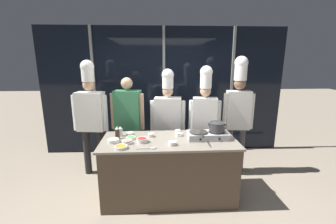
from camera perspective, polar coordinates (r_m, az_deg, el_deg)
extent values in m
plane|color=gray|center=(3.68, 0.24, -20.40)|extent=(24.00, 24.00, 0.00)
cube|color=black|center=(4.88, -1.04, 5.19)|extent=(5.19, 0.04, 2.70)
cube|color=gray|center=(5.00, -18.17, 4.72)|extent=(0.05, 0.05, 2.70)
cube|color=gray|center=(4.84, -1.02, 5.11)|extent=(0.05, 0.05, 2.70)
cube|color=gray|center=(5.11, 15.76, 5.06)|extent=(0.05, 0.05, 2.70)
cube|color=#4C3D2D|center=(3.45, 0.25, -14.33)|extent=(1.88, 0.81, 0.88)
cube|color=gray|center=(3.27, 0.25, -7.26)|extent=(1.94, 0.85, 0.03)
cube|color=#B2B5BA|center=(3.34, 9.99, -5.86)|extent=(0.58, 0.30, 0.09)
cylinder|color=black|center=(3.30, 7.76, -5.09)|extent=(0.23, 0.23, 0.01)
cylinder|color=black|center=(3.17, 8.28, -6.90)|extent=(0.03, 0.01, 0.03)
cylinder|color=black|center=(3.36, 12.25, -4.94)|extent=(0.23, 0.23, 0.01)
cylinder|color=black|center=(3.23, 12.96, -6.70)|extent=(0.03, 0.01, 0.03)
cylinder|color=#38332D|center=(3.30, 7.77, -4.92)|extent=(0.26, 0.26, 0.01)
cone|color=#38332D|center=(3.29, 7.78, -4.57)|extent=(0.27, 0.27, 0.05)
cylinder|color=black|center=(3.07, 8.60, -5.70)|extent=(0.02, 0.21, 0.02)
cylinder|color=#333335|center=(3.34, 12.31, -3.77)|extent=(0.22, 0.22, 0.13)
torus|color=#333335|center=(3.32, 12.37, -2.69)|extent=(0.23, 0.23, 0.01)
torus|color=#333335|center=(3.30, 10.30, -3.13)|extent=(0.01, 0.05, 0.05)
torus|color=#333335|center=(3.36, 14.36, -3.02)|extent=(0.01, 0.05, 0.05)
cylinder|color=white|center=(3.46, -11.98, -5.05)|extent=(0.06, 0.06, 0.12)
cone|color=white|center=(3.44, -12.04, -3.85)|extent=(0.05, 0.05, 0.03)
cylinder|color=#332319|center=(3.35, -12.74, -5.45)|extent=(0.07, 0.07, 0.15)
cone|color=white|center=(3.32, -12.82, -3.90)|extent=(0.06, 0.06, 0.04)
cylinder|color=white|center=(3.38, -4.40, -5.88)|extent=(0.09, 0.09, 0.05)
torus|color=white|center=(3.37, -4.41, -5.50)|extent=(0.09, 0.09, 0.01)
cylinder|color=silver|center=(3.38, -4.41, -5.68)|extent=(0.08, 0.08, 0.03)
cylinder|color=white|center=(3.06, 1.10, -7.98)|extent=(0.11, 0.11, 0.05)
torus|color=white|center=(3.05, 1.10, -7.58)|extent=(0.11, 0.11, 0.01)
cylinder|color=silver|center=(3.05, 1.10, -7.77)|extent=(0.09, 0.09, 0.03)
cylinder|color=white|center=(3.01, -11.87, -8.77)|extent=(0.17, 0.17, 0.03)
torus|color=white|center=(3.00, -11.88, -8.48)|extent=(0.17, 0.17, 0.01)
cylinder|color=orange|center=(3.01, -11.87, -8.60)|extent=(0.14, 0.14, 0.02)
cylinder|color=white|center=(3.24, -13.74, -7.11)|extent=(0.16, 0.16, 0.05)
torus|color=white|center=(3.23, -13.76, -6.72)|extent=(0.16, 0.16, 0.01)
cylinder|color=beige|center=(3.24, -13.75, -6.90)|extent=(0.13, 0.13, 0.03)
cylinder|color=white|center=(3.32, -9.42, -6.52)|extent=(0.13, 0.13, 0.03)
torus|color=white|center=(3.32, -9.43, -6.26)|extent=(0.14, 0.14, 0.01)
cylinder|color=#4C9E47|center=(3.32, -9.43, -6.37)|extent=(0.11, 0.11, 0.02)
cylinder|color=white|center=(3.50, -9.70, -5.44)|extent=(0.11, 0.11, 0.04)
torus|color=white|center=(3.50, -9.71, -5.15)|extent=(0.11, 0.11, 0.01)
cylinder|color=#E0C689|center=(3.50, -9.71, -5.28)|extent=(0.09, 0.09, 0.02)
cylinder|color=white|center=(3.59, 2.51, -4.84)|extent=(0.09, 0.09, 0.03)
torus|color=white|center=(3.58, 2.52, -4.60)|extent=(0.10, 0.10, 0.01)
cylinder|color=beige|center=(3.59, 2.51, -4.70)|extent=(0.08, 0.08, 0.02)
cylinder|color=white|center=(3.17, -6.60, -7.16)|extent=(0.15, 0.15, 0.05)
torus|color=white|center=(3.16, -6.61, -6.69)|extent=(0.16, 0.16, 0.01)
cylinder|color=red|center=(3.17, -6.60, -6.92)|extent=(0.13, 0.13, 0.03)
cylinder|color=white|center=(3.42, 2.70, -5.68)|extent=(0.11, 0.11, 0.04)
torus|color=white|center=(3.41, 2.70, -5.34)|extent=(0.11, 0.11, 0.01)
cylinder|color=#EAA893|center=(3.41, 2.70, -5.49)|extent=(0.09, 0.09, 0.02)
cylinder|color=white|center=(3.16, -10.40, -7.45)|extent=(0.14, 0.14, 0.05)
torus|color=white|center=(3.15, -10.42, -7.03)|extent=(0.14, 0.14, 0.01)
cylinder|color=#9E896B|center=(3.16, -10.41, -7.22)|extent=(0.11, 0.11, 0.03)
cube|color=#B2B5BA|center=(2.95, -6.28, -9.21)|extent=(0.17, 0.02, 0.01)
ellipsoid|color=#B2B5BA|center=(2.95, -3.77, -9.09)|extent=(0.08, 0.05, 0.02)
cylinder|color=#232326|center=(4.26, -16.64, -9.72)|extent=(0.12, 0.12, 0.83)
cylinder|color=#232326|center=(4.35, -19.84, -9.47)|extent=(0.12, 0.12, 0.83)
cube|color=white|center=(4.08, -19.02, 0.15)|extent=(0.49, 0.29, 0.67)
cylinder|color=white|center=(3.96, -15.72, -0.29)|extent=(0.09, 0.09, 0.62)
cylinder|color=white|center=(4.16, -22.49, -0.18)|extent=(0.09, 0.09, 0.62)
sphere|color=tan|center=(4.01, -19.51, 6.54)|extent=(0.20, 0.20, 0.20)
cylinder|color=white|center=(3.99, -19.71, 9.04)|extent=(0.21, 0.21, 0.24)
sphere|color=white|center=(3.99, -19.85, 10.77)|extent=(0.22, 0.22, 0.22)
cylinder|color=#4C4C51|center=(4.17, -8.09, -9.72)|extent=(0.12, 0.12, 0.84)
cylinder|color=#4C4C51|center=(4.24, -11.36, -9.47)|extent=(0.12, 0.12, 0.84)
cube|color=#33754C|center=(3.97, -10.17, 0.53)|extent=(0.48, 0.31, 0.68)
cylinder|color=tan|center=(3.87, -6.75, 0.06)|extent=(0.09, 0.09, 0.62)
cylinder|color=tan|center=(4.02, -13.73, 0.26)|extent=(0.09, 0.09, 0.62)
sphere|color=tan|center=(3.90, -10.45, 7.19)|extent=(0.20, 0.20, 0.20)
cylinder|color=#232326|center=(4.19, 1.72, -10.00)|extent=(0.12, 0.12, 0.77)
cylinder|color=#232326|center=(4.20, -1.82, -9.91)|extent=(0.12, 0.12, 0.77)
cube|color=white|center=(3.97, -0.06, -0.76)|extent=(0.49, 0.30, 0.62)
cylinder|color=white|center=(3.94, 3.71, -1.25)|extent=(0.09, 0.09, 0.57)
cylinder|color=white|center=(3.97, -3.85, -1.14)|extent=(0.09, 0.09, 0.57)
sphere|color=tan|center=(3.89, -0.06, 5.30)|extent=(0.18, 0.18, 0.18)
cylinder|color=white|center=(3.87, -0.06, 7.72)|extent=(0.19, 0.19, 0.23)
sphere|color=white|center=(3.86, -0.06, 9.41)|extent=(0.21, 0.21, 0.21)
cylinder|color=#232326|center=(4.18, 10.50, -10.26)|extent=(0.11, 0.11, 0.77)
cylinder|color=#232326|center=(4.16, 7.33, -10.21)|extent=(0.11, 0.11, 0.77)
cube|color=white|center=(3.94, 9.28, -0.90)|extent=(0.44, 0.28, 0.62)
cylinder|color=white|center=(3.94, 12.67, -1.33)|extent=(0.08, 0.08, 0.57)
cylinder|color=white|center=(3.91, 5.90, -1.17)|extent=(0.08, 0.08, 0.57)
sphere|color=tan|center=(3.86, 9.52, 5.26)|extent=(0.18, 0.18, 0.18)
cylinder|color=white|center=(3.84, 9.62, 8.00)|extent=(0.19, 0.19, 0.27)
sphere|color=white|center=(3.83, 9.70, 10.00)|extent=(0.21, 0.21, 0.21)
cylinder|color=#4C4C51|center=(4.36, 18.08, -9.24)|extent=(0.10, 0.10, 0.83)
cylinder|color=#4C4C51|center=(4.31, 15.20, -9.33)|extent=(0.10, 0.10, 0.83)
cube|color=white|center=(4.11, 17.34, 0.48)|extent=(0.42, 0.25, 0.67)
cylinder|color=white|center=(4.15, 20.45, 0.16)|extent=(0.08, 0.08, 0.62)
cylinder|color=white|center=(4.03, 14.34, 0.23)|extent=(0.08, 0.08, 0.62)
sphere|color=brown|center=(4.04, 17.79, 6.87)|extent=(0.20, 0.20, 0.20)
cylinder|color=white|center=(4.02, 18.00, 9.72)|extent=(0.21, 0.21, 0.29)
sphere|color=white|center=(4.02, 18.15, 11.80)|extent=(0.23, 0.23, 0.23)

